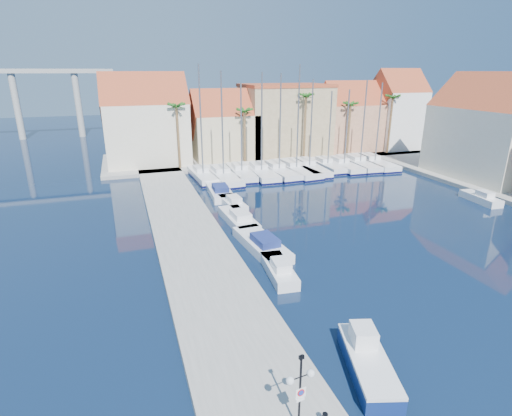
{
  "coord_description": "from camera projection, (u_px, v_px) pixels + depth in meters",
  "views": [
    {
      "loc": [
        -13.75,
        -16.11,
        14.07
      ],
      "look_at": [
        -3.51,
        14.3,
        3.0
      ],
      "focal_mm": 28.0,
      "sensor_mm": 36.0,
      "label": 1
    }
  ],
  "objects": [
    {
      "name": "ground",
      "position": [
        392.0,
        326.0,
        23.16
      ],
      "size": [
        260.0,
        260.0,
        0.0
      ],
      "primitive_type": "plane",
      "color": "black",
      "rests_on": "ground"
    },
    {
      "name": "palm_3",
      "position": [
        351.0,
        106.0,
        64.62
      ],
      "size": [
        2.6,
        2.6,
        9.65
      ],
      "color": "brown",
      "rests_on": "shore_north"
    },
    {
      "name": "sailboat_1",
      "position": [
        222.0,
        175.0,
        54.27
      ],
      "size": [
        3.29,
        10.96,
        14.09
      ],
      "rotation": [
        0.0,
        0.0,
        0.04
      ],
      "color": "white",
      "rests_on": "ground"
    },
    {
      "name": "sailboat_2",
      "position": [
        241.0,
        172.0,
        56.03
      ],
      "size": [
        3.27,
        10.01,
        12.55
      ],
      "rotation": [
        0.0,
        0.0,
        -0.07
      ],
      "color": "white",
      "rests_on": "ground"
    },
    {
      "name": "sailboat_3",
      "position": [
        260.0,
        171.0,
        56.32
      ],
      "size": [
        3.29,
        10.78,
        13.91
      ],
      "rotation": [
        0.0,
        0.0,
        -0.04
      ],
      "color": "white",
      "rests_on": "ground"
    },
    {
      "name": "palm_1",
      "position": [
        244.0,
        113.0,
        59.35
      ],
      "size": [
        2.6,
        2.6,
        9.15
      ],
      "color": "brown",
      "rests_on": "shore_north"
    },
    {
      "name": "building_0",
      "position": [
        146.0,
        123.0,
        60.13
      ],
      "size": [
        12.3,
        9.0,
        13.5
      ],
      "color": "beige",
      "rests_on": "shore_north"
    },
    {
      "name": "building_4",
      "position": [
        396.0,
        112.0,
        72.36
      ],
      "size": [
        8.3,
        8.0,
        14.0
      ],
      "color": "white",
      "rests_on": "shore_north"
    },
    {
      "name": "palm_0",
      "position": [
        176.0,
        108.0,
        56.02
      ],
      "size": [
        2.6,
        2.6,
        10.15
      ],
      "color": "brown",
      "rests_on": "shore_north"
    },
    {
      "name": "motorboat_west_4",
      "position": [
        220.0,
        191.0,
        47.42
      ],
      "size": [
        2.84,
        7.53,
        1.4
      ],
      "rotation": [
        0.0,
        0.0,
        -0.07
      ],
      "color": "white",
      "rests_on": "ground"
    },
    {
      "name": "sailboat_9",
      "position": [
        358.0,
        163.0,
        61.62
      ],
      "size": [
        3.58,
        10.81,
        12.83
      ],
      "rotation": [
        0.0,
        0.0,
        -0.07
      ],
      "color": "white",
      "rests_on": "ground"
    },
    {
      "name": "building_3",
      "position": [
        349.0,
        119.0,
        70.9
      ],
      "size": [
        10.3,
        8.0,
        12.0
      ],
      "color": "#B07A59",
      "rests_on": "shore_north"
    },
    {
      "name": "palm_4",
      "position": [
        393.0,
        99.0,
        66.73
      ],
      "size": [
        2.6,
        2.6,
        10.65
      ],
      "color": "brown",
      "rests_on": "shore_north"
    },
    {
      "name": "building_6",
      "position": [
        489.0,
        132.0,
        52.19
      ],
      "size": [
        9.0,
        14.3,
        13.5
      ],
      "color": "beige",
      "rests_on": "shore_east"
    },
    {
      "name": "sailboat_6",
      "position": [
        308.0,
        167.0,
        58.97
      ],
      "size": [
        3.56,
        11.39,
        13.0
      ],
      "rotation": [
        0.0,
        0.0,
        -0.05
      ],
      "color": "white",
      "rests_on": "ground"
    },
    {
      "name": "quay_west",
      "position": [
        195.0,
        250.0,
        32.46
      ],
      "size": [
        6.0,
        77.0,
        0.5
      ],
      "primitive_type": "cube",
      "color": "gray",
      "rests_on": "ground"
    },
    {
      "name": "sailboat_10",
      "position": [
        372.0,
        162.0,
        62.24
      ],
      "size": [
        3.54,
        11.31,
        12.43
      ],
      "rotation": [
        0.0,
        0.0,
        -0.05
      ],
      "color": "white",
      "rests_on": "ground"
    },
    {
      "name": "palm_2",
      "position": [
        306.0,
        98.0,
        61.75
      ],
      "size": [
        2.6,
        2.6,
        11.15
      ],
      "color": "brown",
      "rests_on": "shore_north"
    },
    {
      "name": "building_2",
      "position": [
        285.0,
        119.0,
        68.05
      ],
      "size": [
        14.2,
        10.2,
        11.5
      ],
      "color": "#9F8861",
      "rests_on": "shore_north"
    },
    {
      "name": "sailboat_5",
      "position": [
        294.0,
        169.0,
        57.93
      ],
      "size": [
        3.99,
        11.73,
        14.88
      ],
      "rotation": [
        0.0,
        0.0,
        0.08
      ],
      "color": "white",
      "rests_on": "ground"
    },
    {
      "name": "motorboat_east_1",
      "position": [
        481.0,
        198.0,
        44.92
      ],
      "size": [
        1.98,
        5.09,
        1.4
      ],
      "rotation": [
        0.0,
        0.0,
        -0.08
      ],
      "color": "white",
      "rests_on": "ground"
    },
    {
      "name": "sailboat_4",
      "position": [
        277.0,
        170.0,
        57.06
      ],
      "size": [
        3.32,
        10.81,
        13.77
      ],
      "rotation": [
        0.0,
        0.0,
        0.05
      ],
      "color": "white",
      "rests_on": "ground"
    },
    {
      "name": "sailboat_7",
      "position": [
        326.0,
        165.0,
        60.16
      ],
      "size": [
        2.42,
        8.94,
        11.36
      ],
      "rotation": [
        0.0,
        0.0,
        -0.01
      ],
      "color": "white",
      "rests_on": "ground"
    },
    {
      "name": "building_1",
      "position": [
        224.0,
        128.0,
        64.15
      ],
      "size": [
        10.3,
        8.0,
        11.0
      ],
      "color": "beige",
      "rests_on": "shore_north"
    },
    {
      "name": "motorboat_west_0",
      "position": [
        279.0,
        269.0,
        28.72
      ],
      "size": [
        2.06,
        5.13,
        1.4
      ],
      "rotation": [
        0.0,
        0.0,
        -0.09
      ],
      "color": "white",
      "rests_on": "ground"
    },
    {
      "name": "sailboat_8",
      "position": [
        342.0,
        165.0,
        60.35
      ],
      "size": [
        2.97,
        9.74,
        11.56
      ],
      "rotation": [
        0.0,
        0.0,
        -0.04
      ],
      "color": "white",
      "rests_on": "ground"
    },
    {
      "name": "motorboat_west_2",
      "position": [
        239.0,
        219.0,
        38.61
      ],
      "size": [
        2.49,
        6.79,
        1.4
      ],
      "rotation": [
        0.0,
        0.0,
        0.05
      ],
      "color": "white",
      "rests_on": "ground"
    },
    {
      "name": "shore_north",
      "position": [
        268.0,
        155.0,
        69.1
      ],
      "size": [
        54.0,
        16.0,
        0.5
      ],
      "primitive_type": "cube",
      "color": "gray",
      "rests_on": "ground"
    },
    {
      "name": "lamp_post",
      "position": [
        300.0,
        382.0,
        15.11
      ],
      "size": [
        1.23,
        0.43,
        3.63
      ],
      "rotation": [
        0.0,
        0.0,
        0.12
      ],
      "color": "black",
      "rests_on": "quay_west"
    },
    {
      "name": "fishing_boat",
      "position": [
        367.0,
        360.0,
        19.57
      ],
      "size": [
        3.23,
        5.61,
        1.86
      ],
      "rotation": [
        0.0,
        0.0,
        -0.29
      ],
      "color": "navy",
      "rests_on": "ground"
    },
    {
      "name": "motorboat_west_3",
      "position": [
        233.0,
        203.0,
        43.17
      ],
      "size": [
        2.06,
        5.48,
        1.4
      ],
      "rotation": [
        0.0,
        0.0,
        0.06
      ],
      "color": "white",
      "rests_on": "ground"
    },
    {
      "name": "motorboat_west_1",
      "position": [
        262.0,
        244.0,
        33.01
      ],
      "size": [
        3.03,
        7.48,
        1.4
      ],
      "rotation": [
        0.0,
        0.0,
        0.1
      ],
      "color": "white",
      "rests_on": "ground"
    },
    {
      "name": "sailboat_0",
      "position": [
        202.0,
        175.0,
        54.43
      ],
      "size": [
        2.86,
        9.31,
        14.9
      ],
      "rotation": [
        0.0,
        0.0,
        0.05
      ],
      "color": "white",
      "rests_on": "ground"
    }
  ]
}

